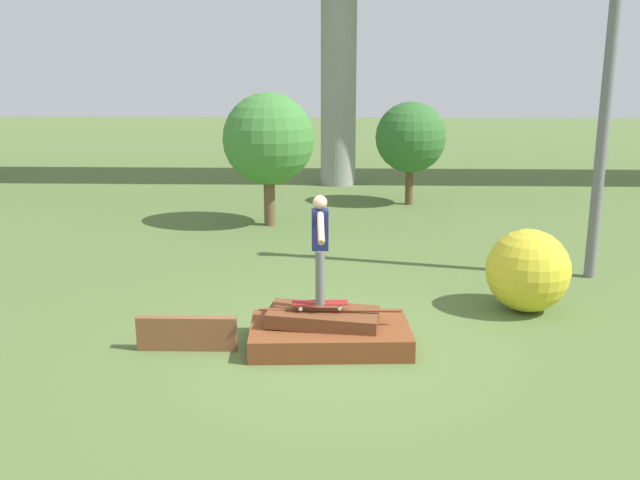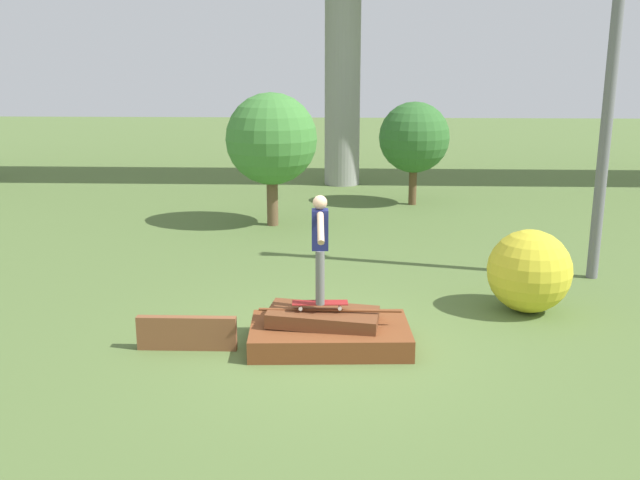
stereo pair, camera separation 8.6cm
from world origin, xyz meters
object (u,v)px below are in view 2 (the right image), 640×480
Objects in this scene: skateboard at (320,303)px; bush_yellow_flowering at (529,271)px; skater at (320,242)px; utility_pole at (611,74)px; tree_behind_left at (271,139)px; tree_behind_right at (414,138)px.

skateboard is 3.57m from bush_yellow_flowering.
skater reaches higher than bush_yellow_flowering.
utility_pole reaches higher than skater.
tree_behind_left is at bearing 128.64° from bush_yellow_flowering.
skateboard is 0.28× the size of tree_behind_right.
skater is 10.27m from tree_behind_right.
skateboard is at bearing -145.01° from utility_pole.
tree_behind_left reaches higher than bush_yellow_flowering.
skater reaches higher than skateboard.
skateboard is 7.66m from tree_behind_left.
bush_yellow_flowering is at bearing -131.20° from utility_pole.
skateboard is at bearing -154.47° from bush_yellow_flowering.
tree_behind_right is (-2.72, 6.66, -1.80)m from utility_pole.
skater is 0.21× the size of utility_pole.
skateboard is 10.34m from tree_behind_right.
skater is 0.48× the size of tree_behind_left.
utility_pole reaches higher than tree_behind_left.
tree_behind_right is (2.12, 10.04, 1.21)m from skateboard.
tree_behind_left reaches higher than skater.
utility_pole reaches higher than bush_yellow_flowering.
utility_pole reaches higher than tree_behind_right.
skateboard is 6.63m from utility_pole.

